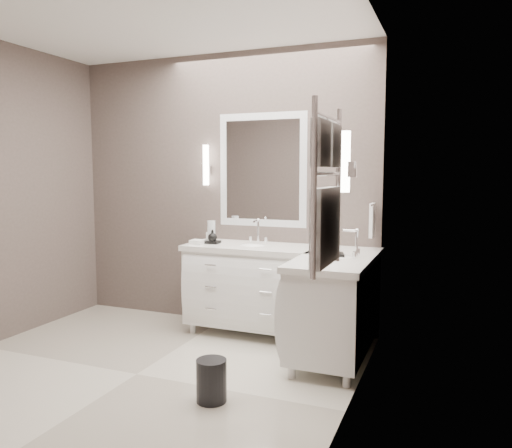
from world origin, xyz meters
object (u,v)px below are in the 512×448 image
at_px(vanity_back, 252,283).
at_px(waste_bin, 211,380).
at_px(towel_ladder, 326,198).
at_px(vanity_right, 336,300).

bearing_deg(vanity_back, waste_bin, -78.67).
bearing_deg(towel_ladder, waste_bin, 165.52).
height_order(towel_ladder, waste_bin, towel_ladder).
xyz_separation_m(vanity_back, towel_ladder, (1.10, -1.63, 0.91)).
bearing_deg(vanity_right, waste_bin, -118.52).
bearing_deg(waste_bin, vanity_right, 61.48).
relative_size(vanity_right, towel_ladder, 1.38).
bearing_deg(towel_ladder, vanity_back, 124.10).
bearing_deg(waste_bin, towel_ladder, -14.48).
bearing_deg(vanity_right, vanity_back, 159.62).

